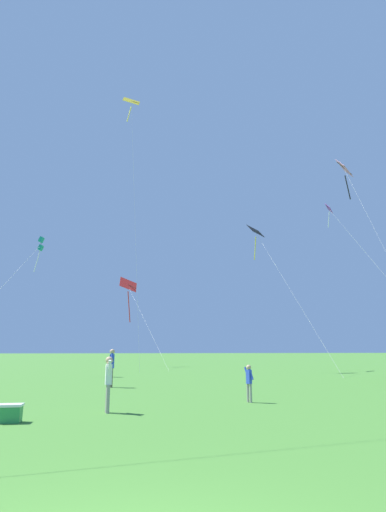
# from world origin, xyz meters

# --- Properties ---
(kite_yellow_diamond) EXTENTS (2.28, 6.07, 27.76)m
(kite_yellow_diamond) POSITION_xyz_m (0.22, 36.09, 25.81)
(kite_yellow_diamond) COLOR yellow
(kite_yellow_diamond) RESTS_ON ground_plane
(kite_pink_low) EXTENTS (2.04, 12.77, 19.93)m
(kite_pink_low) POSITION_xyz_m (20.92, 31.34, 18.00)
(kite_pink_low) COLOR pink
(kite_pink_low) RESTS_ON ground_plane
(kite_purple_streamer) EXTENTS (3.33, 10.45, 14.18)m
(kite_purple_streamer) POSITION_xyz_m (17.74, 28.09, 12.48)
(kite_purple_streamer) COLOR purple
(kite_purple_streamer) RESTS_ON ground_plane
(kite_red_high) EXTENTS (4.41, 12.02, 9.76)m
(kite_red_high) POSITION_xyz_m (0.73, 43.41, 7.82)
(kite_red_high) COLOR red
(kite_red_high) RESTS_ON ground_plane
(kite_black_large) EXTENTS (2.43, 12.85, 13.44)m
(kite_black_large) POSITION_xyz_m (12.44, 33.54, 12.16)
(kite_black_large) COLOR black
(kite_black_large) RESTS_ON ground_plane
(kite_teal_box) EXTENTS (3.30, 10.98, 10.05)m
(kite_teal_box) POSITION_xyz_m (-6.17, 28.40, 9.31)
(kite_teal_box) COLOR teal
(kite_teal_box) RESTS_ON ground_plane
(person_child_small) EXTENTS (0.27, 0.37, 1.24)m
(person_child_small) POSITION_xyz_m (4.44, 11.03, 0.75)
(person_child_small) COLOR gray
(person_child_small) RESTS_ON ground_plane
(person_in_red_shirt) EXTENTS (0.24, 0.58, 1.78)m
(person_in_red_shirt) POSITION_xyz_m (-0.34, 17.73, 1.07)
(person_in_red_shirt) COLOR #665B4C
(person_in_red_shirt) RESTS_ON ground_plane
(person_foreground_watcher) EXTENTS (0.21, 0.51, 1.56)m
(person_foreground_watcher) POSITION_xyz_m (-0.27, 9.40, 0.94)
(person_foreground_watcher) COLOR gray
(person_foreground_watcher) RESTS_ON ground_plane
(picnic_cooler) EXTENTS (0.60, 0.40, 0.44)m
(picnic_cooler) POSITION_xyz_m (-2.61, 8.14, 0.22)
(picnic_cooler) COLOR #2D8C47
(picnic_cooler) RESTS_ON ground_plane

